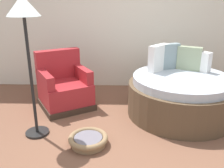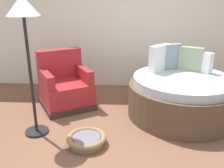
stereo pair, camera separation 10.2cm
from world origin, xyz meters
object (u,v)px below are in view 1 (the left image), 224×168
(floor_lamp, at_px, (24,20))
(round_daybed, at_px, (180,94))
(pet_basket, at_px, (88,140))
(red_armchair, at_px, (64,88))

(floor_lamp, bearing_deg, round_daybed, 18.08)
(pet_basket, relative_size, floor_lamp, 0.28)
(red_armchair, distance_m, pet_basket, 1.34)
(round_daybed, relative_size, pet_basket, 3.24)
(round_daybed, relative_size, floor_lamp, 0.91)
(red_armchair, xyz_separation_m, pet_basket, (0.55, -1.20, -0.26))
(round_daybed, distance_m, floor_lamp, 2.52)
(pet_basket, height_order, floor_lamp, floor_lamp)
(red_armchair, height_order, floor_lamp, floor_lamp)
(pet_basket, bearing_deg, red_armchair, 114.56)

